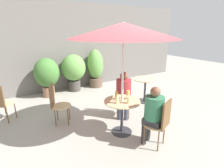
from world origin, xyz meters
TOP-DOWN VIEW (x-y plane):
  - ground_plane at (0.00, 0.00)m, footprint 20.00×20.00m
  - storefront_wall at (0.00, 3.47)m, footprint 10.00×0.06m
  - cafe_table_near at (-0.06, 0.02)m, footprint 0.74×0.74m
  - cafe_table_far at (1.47, 1.04)m, footprint 0.71×0.71m
  - bistro_chair_0 at (0.26, -0.74)m, footprint 0.46×0.48m
  - bistro_chair_1 at (0.44, 0.68)m, footprint 0.48×0.49m
  - bistro_chair_2 at (-1.12, 1.10)m, footprint 0.48×0.46m
  - bistro_chair_3 at (-2.20, 1.79)m, footprint 0.49×0.49m
  - seated_person_0 at (0.20, -0.60)m, footprint 0.40×0.42m
  - seated_person_1 at (0.34, 0.55)m, footprint 0.45×0.46m
  - beer_glass_0 at (-0.09, 0.18)m, footprint 0.06×0.06m
  - beer_glass_1 at (-0.22, -0.03)m, footprint 0.06×0.06m
  - beer_glass_2 at (-0.02, -0.14)m, footprint 0.07×0.07m
  - beer_glass_3 at (0.10, 0.05)m, footprint 0.07×0.07m
  - potted_plant_0 at (-0.92, 2.99)m, footprint 0.78×0.78m
  - potted_plant_1 at (-0.00, 3.10)m, footprint 0.83×0.83m
  - potted_plant_2 at (0.85, 3.13)m, footprint 0.58×0.58m
  - umbrella at (-0.06, 0.02)m, footprint 2.01×2.01m

SIDE VIEW (x-z plane):
  - ground_plane at x=0.00m, z-range 0.00..0.00m
  - cafe_table_far at x=1.47m, z-range 0.16..0.88m
  - cafe_table_near at x=-0.06m, z-range 0.17..0.89m
  - bistro_chair_0 at x=0.26m, z-range 0.08..1.01m
  - bistro_chair_1 at x=0.44m, z-range 0.08..1.01m
  - bistro_chair_2 at x=-1.12m, z-range 0.08..1.01m
  - bistro_chair_3 at x=-2.20m, z-range 0.08..1.01m
  - seated_person_0 at x=0.20m, z-range 0.11..1.25m
  - seated_person_1 at x=0.34m, z-range 0.10..1.26m
  - potted_plant_2 at x=0.85m, z-range 0.03..1.44m
  - potted_plant_0 at x=-0.92m, z-range 0.12..1.38m
  - potted_plant_1 at x=0.00m, z-range 0.13..1.42m
  - beer_glass_2 at x=-0.02m, z-range 0.72..0.86m
  - beer_glass_0 at x=-0.09m, z-range 0.72..0.88m
  - beer_glass_1 at x=-0.22m, z-range 0.72..0.89m
  - beer_glass_3 at x=0.10m, z-range 0.72..0.90m
  - storefront_wall at x=0.00m, z-range 0.00..3.00m
  - umbrella at x=-0.06m, z-range 0.97..3.19m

